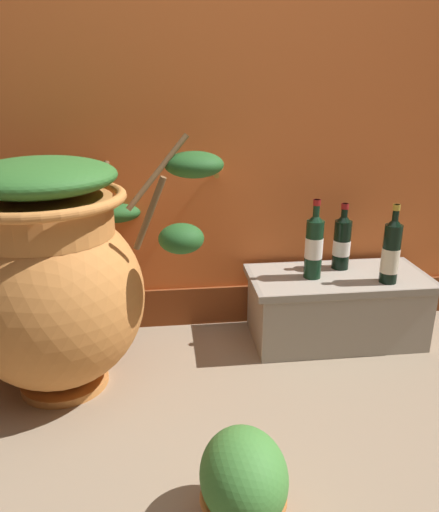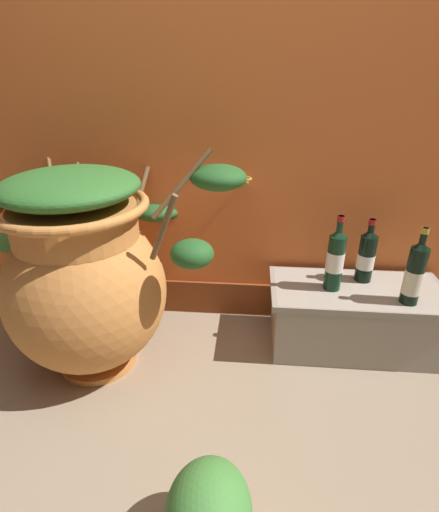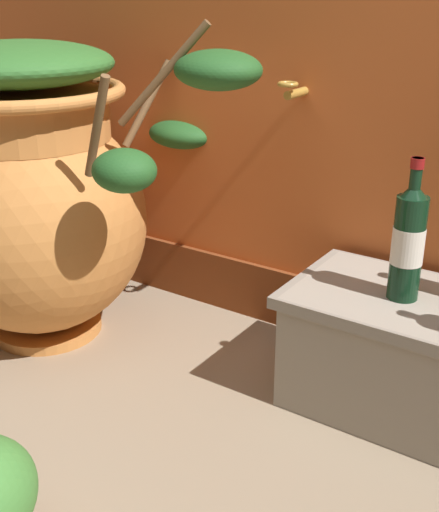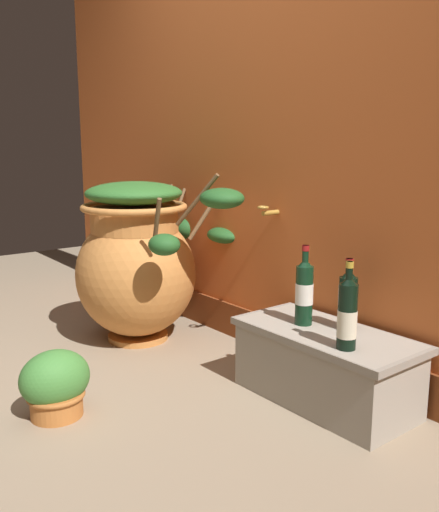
# 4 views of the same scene
# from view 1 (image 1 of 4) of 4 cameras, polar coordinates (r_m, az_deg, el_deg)

# --- Properties ---
(ground_plane) EXTENTS (7.00, 7.00, 0.00)m
(ground_plane) POSITION_cam_1_polar(r_m,az_deg,el_deg) (1.55, 2.82, -26.75)
(ground_plane) COLOR gray
(back_wall) EXTENTS (4.40, 0.33, 2.60)m
(back_wall) POSITION_cam_1_polar(r_m,az_deg,el_deg) (2.26, -2.03, 24.03)
(back_wall) COLOR #D6662D
(back_wall) RESTS_ON ground_plane
(terracotta_urn) EXTENTS (1.11, 0.91, 0.94)m
(terracotta_urn) POSITION_cam_1_polar(r_m,az_deg,el_deg) (1.88, -18.73, -2.05)
(terracotta_urn) COLOR #CC7F3D
(terracotta_urn) RESTS_ON ground_plane
(stone_ledge) EXTENTS (0.79, 0.38, 0.31)m
(stone_ledge) POSITION_cam_1_polar(r_m,az_deg,el_deg) (2.28, 13.46, -5.51)
(stone_ledge) COLOR #9E9384
(stone_ledge) RESTS_ON ground_plane
(wine_bottle_left) EXTENTS (0.08, 0.08, 0.30)m
(wine_bottle_left) POSITION_cam_1_polar(r_m,az_deg,el_deg) (2.27, 14.11, 1.74)
(wine_bottle_left) COLOR black
(wine_bottle_left) RESTS_ON stone_ledge
(wine_bottle_middle) EXTENTS (0.08, 0.08, 0.34)m
(wine_bottle_middle) POSITION_cam_1_polar(r_m,az_deg,el_deg) (2.16, 19.40, 0.53)
(wine_bottle_middle) COLOR black
(wine_bottle_middle) RESTS_ON stone_ledge
(wine_bottle_right) EXTENTS (0.08, 0.08, 0.35)m
(wine_bottle_right) POSITION_cam_1_polar(r_m,az_deg,el_deg) (2.13, 10.98, 1.35)
(wine_bottle_right) COLOR black
(wine_bottle_right) RESTS_ON stone_ledge
(potted_shrub) EXTENTS (0.23, 0.28, 0.27)m
(potted_shrub) POSITION_cam_1_polar(r_m,az_deg,el_deg) (1.40, 2.82, -25.02)
(potted_shrub) COLOR #C17033
(potted_shrub) RESTS_ON ground_plane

